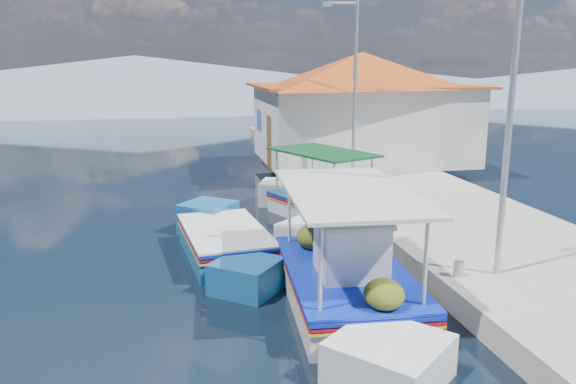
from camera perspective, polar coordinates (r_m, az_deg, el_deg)
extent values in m
plane|color=black|center=(8.69, -0.47, -18.16)|extent=(160.00, 160.00, 0.00)
cube|color=#A4A29A|center=(15.77, 16.64, -3.21)|extent=(5.00, 44.00, 0.50)
cylinder|color=#A5A8AD|center=(11.34, 16.82, -7.42)|extent=(0.20, 0.20, 0.30)
cylinder|color=#A5A8AD|center=(16.62, 7.09, -0.51)|extent=(0.20, 0.20, 0.30)
cylinder|color=#A5A8AD|center=(22.27, 2.18, 3.01)|extent=(0.20, 0.20, 0.30)
cube|color=silver|center=(10.95, 5.84, -10.13)|extent=(2.37, 4.28, 0.91)
cube|color=silver|center=(13.33, 1.58, -5.26)|extent=(2.13, 2.13, 1.00)
cube|color=silver|center=(8.78, 12.38, -16.55)|extent=(2.07, 2.07, 0.86)
cube|color=#0D26AE|center=(10.79, 5.89, -8.08)|extent=(2.45, 4.40, 0.06)
cube|color=maroon|center=(10.82, 5.88, -8.46)|extent=(2.45, 4.40, 0.05)
cube|color=yellow|center=(10.84, 5.87, -8.79)|extent=(2.45, 4.40, 0.04)
cube|color=#0D26AE|center=(10.77, 5.90, -7.75)|extent=(2.46, 4.36, 0.05)
cube|color=brown|center=(10.78, 5.90, -7.89)|extent=(2.20, 4.18, 0.05)
cube|color=silver|center=(10.35, 6.54, -5.71)|extent=(1.24, 1.32, 1.05)
cube|color=silver|center=(10.19, 6.62, -2.81)|extent=(1.35, 1.42, 0.06)
cylinder|color=beige|center=(11.87, -0.85, -1.98)|extent=(0.07, 0.07, 1.53)
cylinder|color=beige|center=(12.39, 6.69, -1.43)|extent=(0.07, 0.07, 1.53)
cylinder|color=beige|center=(8.70, 4.99, -7.66)|extent=(0.07, 0.07, 1.53)
cylinder|color=beige|center=(9.39, 14.71, -6.48)|extent=(0.07, 0.07, 1.53)
cube|color=silver|center=(10.33, 6.09, 0.05)|extent=(2.48, 4.28, 0.07)
ellipsoid|color=#4F5015|center=(11.76, 1.82, -4.63)|extent=(0.73, 0.80, 0.54)
ellipsoid|color=#4F5015|center=(12.41, 4.12, -3.92)|extent=(0.61, 0.67, 0.46)
ellipsoid|color=#4F5015|center=(9.30, 10.93, -9.91)|extent=(0.65, 0.71, 0.49)
sphere|color=#EE4307|center=(11.41, 9.42, -3.02)|extent=(0.38, 0.38, 0.38)
cube|color=silver|center=(16.71, 3.43, -2.00)|extent=(2.85, 3.60, 0.81)
cube|color=silver|center=(18.73, 4.46, -0.05)|extent=(1.59, 1.59, 0.90)
cube|color=silver|center=(14.75, 2.15, -4.02)|extent=(1.54, 1.54, 0.77)
cube|color=#0D26AE|center=(16.61, 3.44, -0.75)|extent=(2.94, 3.71, 0.05)
cube|color=maroon|center=(16.63, 3.44, -0.97)|extent=(2.94, 3.71, 0.04)
cube|color=yellow|center=(16.65, 3.44, -1.17)|extent=(2.94, 3.71, 0.03)
cube|color=#185D92|center=(16.60, 3.45, -0.54)|extent=(2.94, 3.68, 0.04)
cube|color=brown|center=(16.61, 3.44, -0.63)|extent=(2.70, 3.48, 0.04)
cylinder|color=beige|center=(17.87, 1.99, 2.59)|extent=(0.06, 0.06, 1.37)
cylinder|color=beige|center=(17.67, 6.35, 2.41)|extent=(0.06, 0.06, 1.37)
cylinder|color=beige|center=(15.30, 0.16, 0.84)|extent=(0.06, 0.06, 1.37)
cylinder|color=beige|center=(15.07, 5.24, 0.60)|extent=(0.06, 0.06, 1.37)
cube|color=#0D4520|center=(16.34, 3.51, 4.03)|extent=(2.93, 3.63, 0.06)
cube|color=#185D92|center=(13.42, -6.34, -5.74)|extent=(2.06, 3.40, 0.90)
cube|color=#185D92|center=(15.44, -6.19, -2.79)|extent=(1.72, 1.72, 0.99)
cube|color=#185D92|center=(11.46, -6.56, -9.08)|extent=(1.67, 1.67, 0.85)
cube|color=#0D26AE|center=(13.29, -6.39, -4.04)|extent=(2.12, 3.50, 0.06)
cube|color=maroon|center=(13.31, -6.38, -4.36)|extent=(2.12, 3.50, 0.05)
cube|color=yellow|center=(13.33, -6.37, -4.63)|extent=(2.12, 3.50, 0.04)
cube|color=silver|center=(13.27, -6.39, -3.77)|extent=(2.13, 3.47, 0.05)
cube|color=brown|center=(13.28, -6.39, -3.89)|extent=(1.92, 3.32, 0.05)
cube|color=silver|center=(23.70, 7.32, 6.81)|extent=(8.00, 6.00, 3.00)
cube|color=#BE581A|center=(23.59, 7.42, 10.55)|extent=(8.64, 6.48, 0.10)
pyramid|color=#BE581A|center=(23.57, 7.47, 12.13)|extent=(10.49, 10.49, 1.40)
cube|color=brown|center=(21.82, -1.85, 5.06)|extent=(0.06, 1.00, 2.00)
cube|color=#0D26AE|center=(24.20, -2.87, 7.26)|extent=(0.06, 1.20, 0.90)
cylinder|color=#A5A8AD|center=(11.13, 21.44, 6.96)|extent=(0.12, 0.12, 6.00)
cylinder|color=#A5A8AD|center=(19.29, 6.74, 9.92)|extent=(0.12, 0.12, 6.00)
cylinder|color=#A5A8AD|center=(19.21, 5.49, 18.45)|extent=(1.00, 0.08, 0.08)
cube|color=#A5A8AD|center=(19.07, 3.97, 18.36)|extent=(0.30, 0.14, 0.14)
cone|color=slate|center=(63.44, -15.07, 10.66)|extent=(96.00, 96.00, 5.50)
cone|color=slate|center=(68.66, 11.26, 10.29)|extent=(76.80, 76.80, 3.80)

